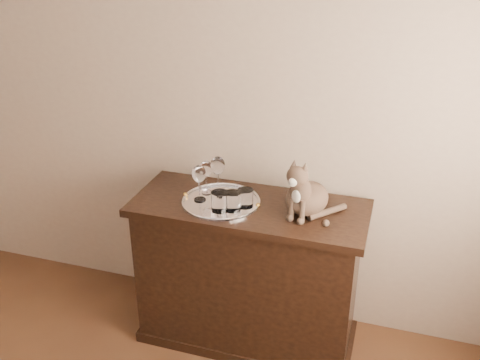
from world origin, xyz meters
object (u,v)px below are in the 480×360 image
Objects in this scene: wine_glass_a at (206,177)px; tumbler_b at (220,201)px; wine_glass_b at (218,175)px; tumbler_c at (245,198)px; tray at (221,202)px; sideboard at (248,274)px; cat at (308,184)px; wine_glass_c at (199,183)px; tumbler_a at (233,201)px.

tumbler_b is (0.13, -0.16, -0.04)m from wine_glass_a.
wine_glass_b reaches higher than tumbler_c.
wine_glass_a reaches higher than tumbler_b.
tray is 2.22× the size of wine_glass_a.
sideboard is at bearing 74.67° from tumbler_c.
sideboard is 0.58m from wine_glass_a.
sideboard is 3.87× the size of cat.
wine_glass_a is 0.06m from wine_glass_b.
tray is (-0.14, -0.03, 0.43)m from sideboard.
tumbler_b is at bearing -28.37° from wine_glass_c.
tumbler_b reaches higher than sideboard.
wine_glass_b is (0.06, 0.02, 0.01)m from wine_glass_a.
wine_glass_c is 0.55m from cat.
tumbler_a is (-0.06, -0.09, 0.48)m from sideboard.
sideboard is 6.65× the size of wine_glass_a.
tumbler_a is 0.07m from tumbler_c.
sideboard is 13.22× the size of tumbler_c.
tray is 4.41× the size of tumbler_c.
tumbler_b is (0.13, -0.07, -0.05)m from wine_glass_c.
wine_glass_b reaches higher than tumbler_b.
tumbler_b is at bearing -74.43° from tray.
cat reaches higher than wine_glass_b.
tumbler_b reaches higher than tumbler_c.
wine_glass_c is (-0.25, -0.04, 0.53)m from sideboard.
tumbler_a is (0.19, -0.05, -0.05)m from wine_glass_c.
cat is (0.54, -0.04, 0.06)m from wine_glass_a.
wine_glass_c is (-0.11, -0.01, 0.10)m from tray.
tray is 0.14m from tumbler_c.
sideboard is 0.65m from cat.
wine_glass_b is 0.66× the size of cat.
sideboard is 0.51m from tumbler_b.
wine_glass_a is at bearing 86.61° from wine_glass_c.
tumbler_b is at bearing -159.06° from tumbler_a.
wine_glass_a is (-0.10, 0.07, 0.09)m from tray.
wine_glass_a is 0.21m from tumbler_b.
tray reaches higher than sideboard.
wine_glass_b reaches higher than wine_glass_a.
tumbler_c reaches higher than sideboard.
wine_glass_b is 2.08× the size of tumbler_b.
wine_glass_a reaches higher than tray.
tumbler_a is 0.38m from cat.
wine_glass_c is at bearing -93.39° from wine_glass_a.
tumbler_a is 0.30× the size of cat.
tumbler_c is at bearing -29.36° from wine_glass_b.
sideboard is at bearing -161.99° from cat.
cat is (0.43, 0.04, 0.15)m from tray.
wine_glass_a is 0.54m from cat.
cat reaches higher than tumbler_a.
wine_glass_b is 0.49m from cat.
wine_glass_b is at bearing 117.68° from tray.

